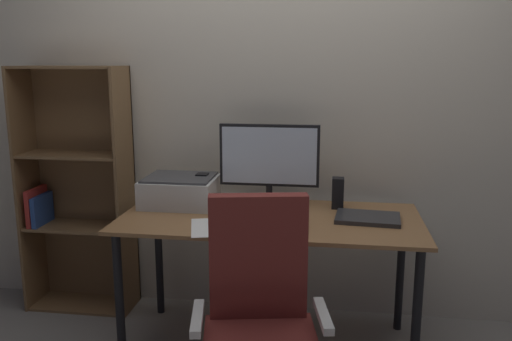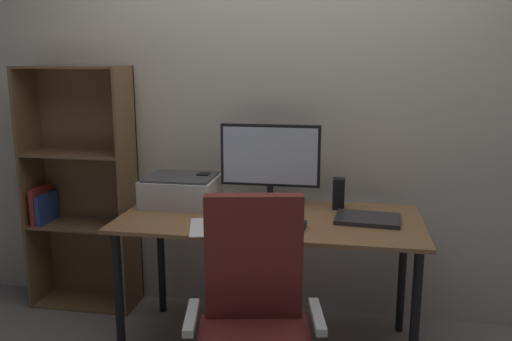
{
  "view_description": "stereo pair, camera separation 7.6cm",
  "coord_description": "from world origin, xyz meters",
  "px_view_note": "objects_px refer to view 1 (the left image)",
  "views": [
    {
      "loc": [
        0.31,
        -2.62,
        1.54
      ],
      "look_at": [
        -0.08,
        0.04,
        0.97
      ],
      "focal_mm": 37.17,
      "sensor_mm": 36.0,
      "label": 1
    },
    {
      "loc": [
        0.39,
        -2.61,
        1.54
      ],
      "look_at": [
        -0.08,
        0.04,
        0.97
      ],
      "focal_mm": 37.17,
      "sensor_mm": 36.0,
      "label": 2
    }
  ],
  "objects_px": {
    "speaker_left": "(203,188)",
    "speaker_right": "(338,193)",
    "desk": "(270,232)",
    "monitor": "(269,160)",
    "coffee_mug": "(280,209)",
    "bookshelf": "(77,191)",
    "office_chair": "(260,338)",
    "laptop": "(368,218)",
    "keyboard": "(252,226)",
    "mouse": "(301,225)",
    "printer": "(180,190)"
  },
  "relations": [
    {
      "from": "laptop",
      "to": "speaker_left",
      "type": "distance_m",
      "value": 0.93
    },
    {
      "from": "speaker_left",
      "to": "office_chair",
      "type": "relative_size",
      "value": 0.17
    },
    {
      "from": "bookshelf",
      "to": "mouse",
      "type": "bearing_deg",
      "value": -20.81
    },
    {
      "from": "coffee_mug",
      "to": "speaker_left",
      "type": "height_order",
      "value": "speaker_left"
    },
    {
      "from": "office_chair",
      "to": "desk",
      "type": "bearing_deg",
      "value": 82.93
    },
    {
      "from": "mouse",
      "to": "speaker_left",
      "type": "bearing_deg",
      "value": 150.85
    },
    {
      "from": "speaker_left",
      "to": "coffee_mug",
      "type": "bearing_deg",
      "value": -26.19
    },
    {
      "from": "bookshelf",
      "to": "keyboard",
      "type": "bearing_deg",
      "value": -25.61
    },
    {
      "from": "speaker_right",
      "to": "mouse",
      "type": "bearing_deg",
      "value": -114.16
    },
    {
      "from": "monitor",
      "to": "office_chair",
      "type": "height_order",
      "value": "monitor"
    },
    {
      "from": "monitor",
      "to": "printer",
      "type": "bearing_deg",
      "value": -173.32
    },
    {
      "from": "keyboard",
      "to": "office_chair",
      "type": "bearing_deg",
      "value": -75.75
    },
    {
      "from": "desk",
      "to": "office_chair",
      "type": "bearing_deg",
      "value": -86.21
    },
    {
      "from": "desk",
      "to": "keyboard",
      "type": "distance_m",
      "value": 0.23
    },
    {
      "from": "laptop",
      "to": "printer",
      "type": "distance_m",
      "value": 1.04
    },
    {
      "from": "monitor",
      "to": "printer",
      "type": "height_order",
      "value": "monitor"
    },
    {
      "from": "desk",
      "to": "monitor",
      "type": "relative_size",
      "value": 2.82
    },
    {
      "from": "laptop",
      "to": "office_chair",
      "type": "height_order",
      "value": "office_chair"
    },
    {
      "from": "laptop",
      "to": "printer",
      "type": "relative_size",
      "value": 0.8
    },
    {
      "from": "coffee_mug",
      "to": "bookshelf",
      "type": "height_order",
      "value": "bookshelf"
    },
    {
      "from": "coffee_mug",
      "to": "laptop",
      "type": "distance_m",
      "value": 0.45
    },
    {
      "from": "coffee_mug",
      "to": "speaker_left",
      "type": "relative_size",
      "value": 0.56
    },
    {
      "from": "keyboard",
      "to": "printer",
      "type": "distance_m",
      "value": 0.6
    },
    {
      "from": "bookshelf",
      "to": "laptop",
      "type": "bearing_deg",
      "value": -11.33
    },
    {
      "from": "speaker_right",
      "to": "office_chair",
      "type": "xyz_separation_m",
      "value": [
        -0.3,
        -0.94,
        -0.37
      ]
    },
    {
      "from": "speaker_left",
      "to": "office_chair",
      "type": "height_order",
      "value": "office_chair"
    },
    {
      "from": "desk",
      "to": "mouse",
      "type": "xyz_separation_m",
      "value": [
        0.17,
        -0.18,
        0.1
      ]
    },
    {
      "from": "printer",
      "to": "mouse",
      "type": "bearing_deg",
      "value": -26.02
    },
    {
      "from": "office_chair",
      "to": "bookshelf",
      "type": "bearing_deg",
      "value": 129.06
    },
    {
      "from": "office_chair",
      "to": "laptop",
      "type": "bearing_deg",
      "value": 47.87
    },
    {
      "from": "monitor",
      "to": "printer",
      "type": "distance_m",
      "value": 0.53
    },
    {
      "from": "printer",
      "to": "bookshelf",
      "type": "distance_m",
      "value": 0.75
    },
    {
      "from": "monitor",
      "to": "keyboard",
      "type": "height_order",
      "value": "monitor"
    },
    {
      "from": "desk",
      "to": "speaker_left",
      "type": "relative_size",
      "value": 9.12
    },
    {
      "from": "bookshelf",
      "to": "desk",
      "type": "bearing_deg",
      "value": -16.23
    },
    {
      "from": "keyboard",
      "to": "office_chair",
      "type": "relative_size",
      "value": 0.29
    },
    {
      "from": "desk",
      "to": "keyboard",
      "type": "xyz_separation_m",
      "value": [
        -0.06,
        -0.2,
        0.09
      ]
    },
    {
      "from": "keyboard",
      "to": "speaker_right",
      "type": "distance_m",
      "value": 0.59
    },
    {
      "from": "monitor",
      "to": "coffee_mug",
      "type": "relative_size",
      "value": 5.75
    },
    {
      "from": "speaker_left",
      "to": "speaker_right",
      "type": "xyz_separation_m",
      "value": [
        0.76,
        0.0,
        0.0
      ]
    },
    {
      "from": "laptop",
      "to": "bookshelf",
      "type": "height_order",
      "value": "bookshelf"
    },
    {
      "from": "keyboard",
      "to": "office_chair",
      "type": "distance_m",
      "value": 0.61
    },
    {
      "from": "monitor",
      "to": "mouse",
      "type": "bearing_deg",
      "value": -62.93
    },
    {
      "from": "speaker_right",
      "to": "bookshelf",
      "type": "relative_size",
      "value": 0.11
    },
    {
      "from": "mouse",
      "to": "office_chair",
      "type": "height_order",
      "value": "office_chair"
    },
    {
      "from": "mouse",
      "to": "office_chair",
      "type": "bearing_deg",
      "value": -97.89
    },
    {
      "from": "laptop",
      "to": "speaker_left",
      "type": "relative_size",
      "value": 1.88
    },
    {
      "from": "coffee_mug",
      "to": "office_chair",
      "type": "bearing_deg",
      "value": -90.39
    },
    {
      "from": "desk",
      "to": "bookshelf",
      "type": "xyz_separation_m",
      "value": [
        -1.25,
        0.36,
        0.09
      ]
    },
    {
      "from": "desk",
      "to": "laptop",
      "type": "distance_m",
      "value": 0.51
    }
  ]
}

